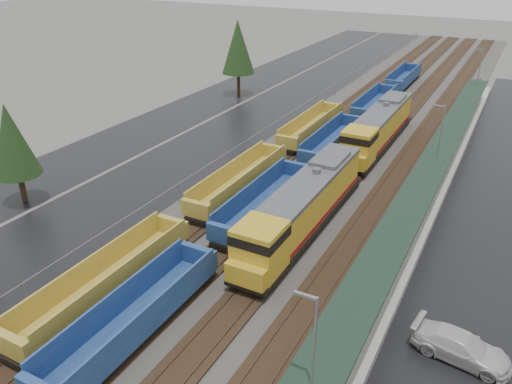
# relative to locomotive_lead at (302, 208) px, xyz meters

# --- Properties ---
(ballast_strip) EXTENTS (20.00, 160.00, 0.08)m
(ballast_strip) POSITION_rel_locomotive_lead_xyz_m (-2.00, 23.58, -2.37)
(ballast_strip) COLOR #302D2B
(ballast_strip) RESTS_ON ground
(trackbed) EXTENTS (14.60, 160.00, 0.22)m
(trackbed) POSITION_rel_locomotive_lead_xyz_m (-2.00, 23.58, -2.25)
(trackbed) COLOR black
(trackbed) RESTS_ON ground
(west_parking_lot) EXTENTS (10.00, 160.00, 0.02)m
(west_parking_lot) POSITION_rel_locomotive_lead_xyz_m (-17.00, 23.58, -2.40)
(west_parking_lot) COLOR black
(west_parking_lot) RESTS_ON ground
(west_road) EXTENTS (9.00, 160.00, 0.02)m
(west_road) POSITION_rel_locomotive_lead_xyz_m (-27.00, 23.58, -2.40)
(west_road) COLOR black
(west_road) RESTS_ON ground
(station_platform) EXTENTS (3.00, 80.00, 8.00)m
(station_platform) POSITION_rel_locomotive_lead_xyz_m (7.50, 13.58, -1.67)
(station_platform) COLOR #9E9B93
(station_platform) RESTS_ON ground
(chainlink_fence) EXTENTS (0.08, 160.04, 2.02)m
(chainlink_fence) POSITION_rel_locomotive_lead_xyz_m (-11.50, 22.02, -0.80)
(chainlink_fence) COLOR gray
(chainlink_fence) RESTS_ON ground
(tree_west_near) EXTENTS (3.96, 3.96, 9.00)m
(tree_west_near) POSITION_rel_locomotive_lead_xyz_m (-24.00, -6.42, 3.41)
(tree_west_near) COLOR #332316
(tree_west_near) RESTS_ON ground
(tree_west_far) EXTENTS (4.84, 4.84, 11.00)m
(tree_west_far) POSITION_rel_locomotive_lead_xyz_m (-25.00, 33.58, 4.72)
(tree_west_far) COLOR #332316
(tree_west_far) RESTS_ON ground
(locomotive_lead) EXTENTS (3.03, 19.94, 4.51)m
(locomotive_lead) POSITION_rel_locomotive_lead_xyz_m (0.00, 0.00, 0.00)
(locomotive_lead) COLOR black
(locomotive_lead) RESTS_ON ground
(locomotive_trail) EXTENTS (3.03, 19.94, 4.51)m
(locomotive_trail) POSITION_rel_locomotive_lead_xyz_m (0.00, 21.00, 0.00)
(locomotive_trail) COLOR black
(locomotive_trail) RESTS_ON ground
(well_string_yellow) EXTENTS (2.64, 83.84, 2.34)m
(well_string_yellow) POSITION_rel_locomotive_lead_xyz_m (-8.00, -12.97, -1.24)
(well_string_yellow) COLOR #A48B2D
(well_string_yellow) RESTS_ON ground
(well_string_blue) EXTENTS (2.74, 112.72, 2.43)m
(well_string_blue) POSITION_rel_locomotive_lead_xyz_m (-4.00, 1.47, -1.21)
(well_string_blue) COLOR navy
(well_string_blue) RESTS_ON ground
(parked_car_east_c) EXTENTS (2.86, 5.56, 1.54)m
(parked_car_east_c) POSITION_rel_locomotive_lead_xyz_m (13.02, -7.99, -1.63)
(parked_car_east_c) COLOR silver
(parked_car_east_c) RESTS_ON ground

